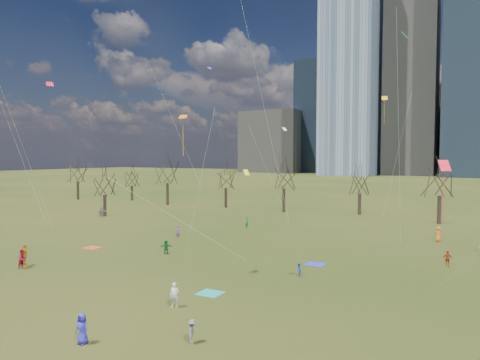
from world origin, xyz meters
The scene contains 19 objects.
ground centered at (0.00, 0.00, 0.00)m, with size 500.00×500.00×0.00m, color black.
downtown_skyline centered at (-2.43, 210.64, 39.01)m, with size 212.50×78.00×118.00m.
bare_tree_row centered at (-0.09, 37.22, 6.12)m, with size 113.04×29.80×9.50m.
blanket_teal centered at (5.51, -2.25, 0.01)m, with size 1.60×1.50×0.03m, color teal.
blanket_navy centered at (9.26, 8.88, 0.01)m, with size 1.60×1.50×0.03m, color #262EB3.
blanket_crimson centered at (-13.21, 4.24, 0.01)m, with size 1.60×1.50×0.03m, color red.
person_0 centered at (4.17, -12.01, 0.78)m, with size 0.76×0.50×1.56m, color #2E2AB8.
person_1 centered at (5.02, -5.59, 0.78)m, with size 0.57×0.37×1.56m, color silver.
person_2 centered at (-11.86, -4.37, 0.83)m, with size 0.81×0.63×1.66m, color maroon.
person_3 centered at (8.99, -9.29, 0.61)m, with size 0.79×0.45×1.22m, color #5C5D60.
person_4 centered at (-12.48, -3.76, 0.94)m, with size 1.10×0.46×1.88m, color orange.
person_5 centered at (-4.72, 5.75, 0.69)m, with size 1.28×0.41×1.38m, color #166730.
person_7 centered at (-8.59, 12.69, 0.75)m, with size 0.55×0.36×1.51m, color #824C99.
person_8 centered at (9.29, 4.75, 0.52)m, with size 0.51×0.39×1.04m, color #2950B5.
person_10 centered at (19.41, 13.50, 0.71)m, with size 0.83×0.35×1.42m, color #B04119.
person_11 centered at (-29.42, 20.74, 0.85)m, with size 1.58×0.50×1.70m, color slate.
person_12 centered at (17.89, 25.07, 0.83)m, with size 0.81×0.53×1.66m, color orange.
person_13 centered at (-4.66, 22.33, 0.82)m, with size 0.60×0.39×1.63m, color #186E41.
kites_airborne centered at (4.66, 13.02, 13.46)m, with size 71.16×39.38×32.28m.
Camera 1 is at (21.30, -26.60, 9.44)m, focal length 32.00 mm.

